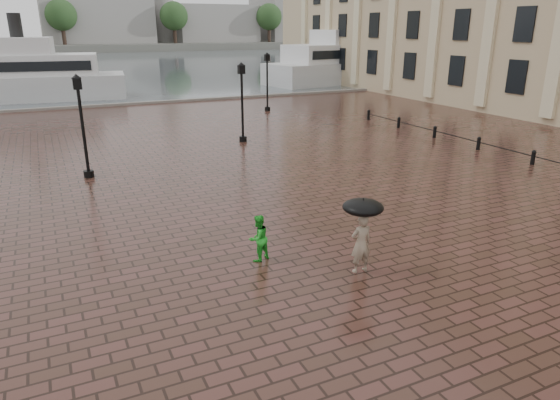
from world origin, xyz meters
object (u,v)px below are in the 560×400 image
Objects in this scene: adult_pedestrian at (361,244)px; child_pedestrian at (258,238)px; street_lamps at (151,99)px; ferry_far at (359,60)px.

child_pedestrian is (-2.25, 1.85, -0.15)m from adult_pedestrian.
ferry_far is (30.54, 23.43, 0.20)m from street_lamps.
street_lamps is 12.80× the size of adult_pedestrian.
ferry_far is at bearing -147.62° from child_pedestrian.
adult_pedestrian is at bearing 119.63° from child_pedestrian.
street_lamps is 20.55m from adult_pedestrian.
ferry_far reaches higher than adult_pedestrian.
ferry_far is (31.42, 42.03, 1.83)m from child_pedestrian.
ferry_far is (29.17, 43.88, 1.69)m from adult_pedestrian.
child_pedestrian is 0.05× the size of ferry_far.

